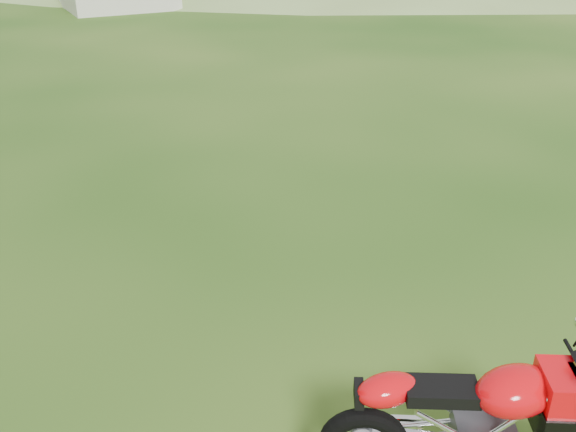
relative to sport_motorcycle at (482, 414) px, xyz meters
name	(u,v)px	position (x,y,z in m)	size (l,w,h in m)	color
ground	(301,319)	(-0.38, 1.95, -0.54)	(120.00, 120.00, 0.00)	#133F0D
sport_motorcycle	(482,414)	(0.00, 0.00, 0.00)	(1.81, 0.45, 1.09)	red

